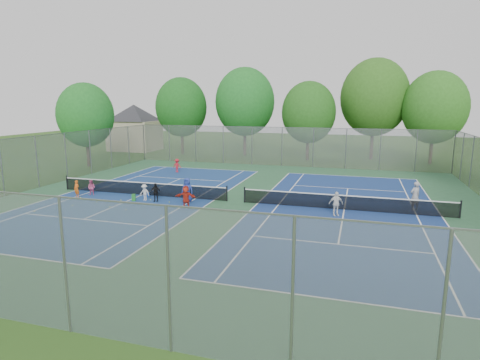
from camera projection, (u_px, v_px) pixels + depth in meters
name	position (u px, v px, depth m)	size (l,w,h in m)	color
ground	(236.00, 202.00, 26.62)	(120.00, 120.00, 0.00)	#2A5019
court_pad	(236.00, 202.00, 26.62)	(32.00, 32.00, 0.01)	#2A5938
court_left	(142.00, 195.00, 28.59)	(10.97, 23.77, 0.01)	navy
court_right	(344.00, 210.00, 24.63)	(10.97, 23.77, 0.01)	navy
net_left	(142.00, 189.00, 28.51)	(12.87, 0.10, 0.91)	black
net_right	(345.00, 203.00, 24.55)	(12.87, 0.10, 0.91)	black
fence_north	(282.00, 147.00, 41.28)	(32.00, 0.10, 4.00)	gray
fence_south	(65.00, 266.00, 11.20)	(32.00, 0.10, 4.00)	gray
fence_west	(37.00, 162.00, 30.76)	(32.00, 0.10, 4.00)	gray
house	(134.00, 119.00, 54.59)	(11.03, 11.03, 7.30)	#B7A88C
tree_nw	(181.00, 107.00, 50.13)	(6.40, 6.40, 9.58)	#443326
tree_nl	(245.00, 102.00, 48.68)	(7.20, 7.20, 10.69)	#443326
tree_nc	(309.00, 112.00, 44.76)	(6.00, 6.00, 8.85)	#443326
tree_nr	(375.00, 97.00, 45.29)	(7.60, 7.60, 11.42)	#443326
tree_ne	(435.00, 108.00, 41.92)	(6.60, 6.60, 9.77)	#443326
tree_side_w	(85.00, 115.00, 40.39)	(5.60, 5.60, 8.47)	#443326
ball_crate	(146.00, 195.00, 28.06)	(0.33, 0.33, 0.29)	blue
ball_hopper	(134.00, 198.00, 26.82)	(0.24, 0.24, 0.47)	#238128
student_a	(77.00, 189.00, 27.80)	(0.44, 0.29, 1.20)	orange
student_b	(92.00, 188.00, 28.43)	(0.53, 0.42, 1.10)	#D55387
student_c	(145.00, 193.00, 26.87)	(0.72, 0.41, 1.12)	silver
student_d	(156.00, 192.00, 26.61)	(0.73, 0.31, 1.25)	black
student_e	(187.00, 190.00, 26.48)	(0.79, 0.52, 1.62)	#2A3E9A
student_f	(186.00, 197.00, 24.94)	(1.33, 0.42, 1.44)	red
child_far_baseline	(177.00, 166.00, 37.71)	(0.83, 0.48, 1.29)	red
instructor	(415.00, 196.00, 24.37)	(0.66, 0.43, 1.80)	#9D9C9F
teen_court_b	(336.00, 204.00, 23.27)	(0.84, 0.35, 1.44)	white
tennis_ball_0	(72.00, 206.00, 25.53)	(0.07, 0.07, 0.07)	#D3EF37
tennis_ball_1	(121.00, 200.00, 26.88)	(0.07, 0.07, 0.07)	gold
tennis_ball_2	(166.00, 216.00, 23.11)	(0.07, 0.07, 0.07)	#DFF138
tennis_ball_3	(161.00, 216.00, 23.20)	(0.07, 0.07, 0.07)	#C5E535
tennis_ball_4	(35.00, 211.00, 24.17)	(0.07, 0.07, 0.07)	gold
tennis_ball_5	(110.00, 207.00, 25.15)	(0.07, 0.07, 0.07)	#D5EA36
tennis_ball_6	(126.00, 210.00, 24.49)	(0.07, 0.07, 0.07)	#CFE735
tennis_ball_7	(80.00, 198.00, 27.58)	(0.07, 0.07, 0.07)	#CFEA36
tennis_ball_8	(70.00, 199.00, 27.27)	(0.07, 0.07, 0.07)	gold
tennis_ball_9	(97.00, 202.00, 26.38)	(0.07, 0.07, 0.07)	#BCD932
tennis_ball_10	(169.00, 202.00, 26.37)	(0.07, 0.07, 0.07)	#ACCC2F
tennis_ball_11	(150.00, 200.00, 27.01)	(0.07, 0.07, 0.07)	yellow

